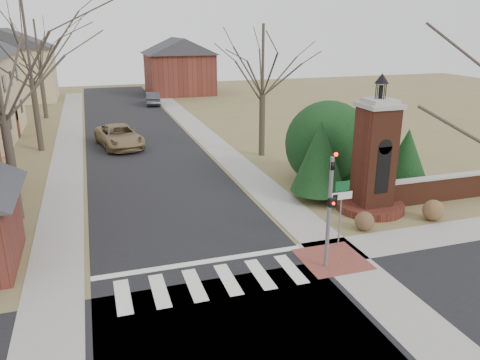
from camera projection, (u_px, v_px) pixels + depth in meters
name	position (u px, v px, depth m)	size (l,w,h in m)	color
ground	(218.00, 294.00, 15.49)	(120.00, 120.00, 0.00)	brown
main_street	(141.00, 143.00, 35.36)	(8.00, 70.00, 0.01)	black
cross_street	(247.00, 351.00, 12.78)	(120.00, 8.00, 0.01)	black
crosswalk_zone	(212.00, 282.00, 16.21)	(8.00, 2.20, 0.02)	silver
stop_bar	(201.00, 262.00, 17.56)	(8.00, 0.35, 0.02)	silver
sidewalk_right_main	(208.00, 138.00, 36.87)	(2.00, 60.00, 0.02)	gray
sidewalk_left	(68.00, 148.00, 33.84)	(2.00, 60.00, 0.02)	gray
curb_apron	(332.00, 259.00, 17.78)	(2.40, 2.40, 0.02)	brown
traffic_signal_pole	(330.00, 201.00, 16.44)	(0.28, 0.41, 4.50)	slate
sign_post	(341.00, 201.00, 18.30)	(0.90, 0.07, 2.75)	slate
brick_gate_monument	(374.00, 167.00, 21.94)	(3.20, 3.20, 6.47)	#5B2A1A
brick_garden_wall	(448.00, 187.00, 23.73)	(7.50, 0.50, 1.30)	#5B2A1A
house_distant_left	(7.00, 64.00, 54.00)	(10.80, 8.80, 8.53)	beige
house_distant_right	(179.00, 65.00, 60.02)	(8.80, 8.80, 7.30)	maroon
evergreen_near	(320.00, 156.00, 23.18)	(2.80, 2.80, 4.10)	#473D33
evergreen_mid	(365.00, 140.00, 25.13)	(3.40, 3.40, 4.70)	#473D33
evergreen_far	(407.00, 154.00, 25.04)	(2.40, 2.40, 3.30)	#473D33
evergreen_mass	(328.00, 140.00, 25.93)	(4.80, 4.80, 4.80)	black
bare_tree_1	(25.00, 32.00, 30.79)	(8.40, 8.40, 11.64)	#473D33
bare_tree_2	(36.00, 42.00, 42.70)	(7.35, 7.35, 10.19)	#473D33
bare_tree_3	(263.00, 54.00, 30.02)	(7.00, 7.00, 9.70)	#473D33
pickup_truck	(119.00, 136.00, 34.01)	(2.63, 5.71, 1.59)	olive
distant_car	(153.00, 98.00, 52.20)	(1.51, 4.32, 1.42)	#3A3E43
dry_shrub_left	(364.00, 221.00, 20.22)	(0.84, 0.84, 0.84)	brown
dry_shrub_right	(433.00, 210.00, 21.25)	(0.96, 0.96, 0.96)	brown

